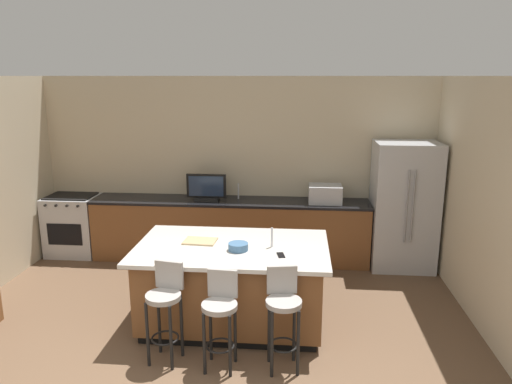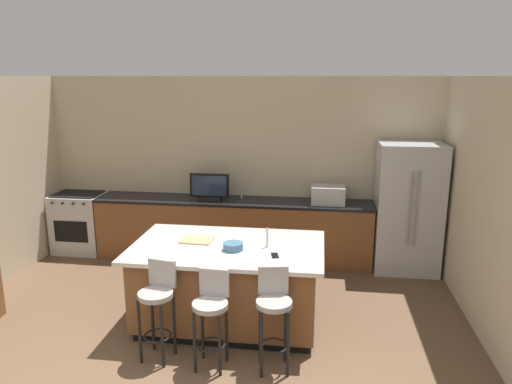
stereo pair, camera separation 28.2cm
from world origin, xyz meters
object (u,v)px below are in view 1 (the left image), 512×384
object	(u,v)px
kitchen_island	(232,284)
bar_stool_center	(220,312)
microwave	(325,194)
cell_phone	(281,255)
tv_monitor	(206,189)
cutting_board	(200,241)
bar_stool_left	(165,304)
bar_stool_right	(283,310)
range_oven	(73,225)
fruit_bowl	(238,247)
refrigerator	(404,206)

from	to	relation	value
kitchen_island	bar_stool_center	distance (m)	0.84
microwave	bar_stool_center	bearing A→B (deg)	-111.63
microwave	cell_phone	distance (m)	2.27
tv_monitor	bar_stool_center	size ratio (longest dim) A/B	0.62
tv_monitor	cutting_board	xyz separation A→B (m)	(0.27, -1.81, -0.18)
bar_stool_left	bar_stool_right	bearing A→B (deg)	9.15
kitchen_island	cell_phone	bearing A→B (deg)	-24.24
bar_stool_left	cell_phone	distance (m)	1.26
microwave	bar_stool_center	xyz separation A→B (m)	(-1.11, -2.79, -0.49)
range_oven	bar_stool_right	bearing A→B (deg)	-39.14
tv_monitor	range_oven	bearing A→B (deg)	178.64
kitchen_island	bar_stool_right	size ratio (longest dim) A/B	2.12
bar_stool_center	fruit_bowl	world-z (taller)	fruit_bowl
kitchen_island	refrigerator	size ratio (longest dim) A/B	1.14
tv_monitor	fruit_bowl	distance (m)	2.17
kitchen_island	tv_monitor	bearing A→B (deg)	108.74
range_oven	cutting_board	world-z (taller)	range_oven
bar_stool_center	fruit_bowl	xyz separation A→B (m)	(0.08, 0.71, 0.40)
range_oven	bar_stool_center	xyz separation A→B (m)	(2.78, -2.79, 0.10)
fruit_bowl	cutting_board	xyz separation A→B (m)	(-0.46, 0.23, -0.03)
bar_stool_right	refrigerator	bearing A→B (deg)	49.21
microwave	fruit_bowl	world-z (taller)	microwave
refrigerator	kitchen_island	bearing A→B (deg)	-139.71
refrigerator	cutting_board	bearing A→B (deg)	-145.36
microwave	bar_stool_left	bearing A→B (deg)	-121.32
kitchen_island	tv_monitor	xyz separation A→B (m)	(-0.64, 1.90, 0.64)
kitchen_island	range_oven	size ratio (longest dim) A/B	2.22
refrigerator	cell_phone	distance (m)	2.72
bar_stool_center	cell_phone	xyz separation A→B (m)	(0.54, 0.59, 0.36)
microwave	cell_phone	world-z (taller)	microwave
refrigerator	cutting_board	size ratio (longest dim) A/B	5.15
cutting_board	range_oven	bearing A→B (deg)	142.34
kitchen_island	fruit_bowl	bearing A→B (deg)	-56.93
refrigerator	bar_stool_right	size ratio (longest dim) A/B	1.86
range_oven	bar_stool_left	xyz separation A→B (m)	(2.23, -2.72, 0.13)
bar_stool_right	bar_stool_center	bearing A→B (deg)	174.50
bar_stool_right	cutting_board	size ratio (longest dim) A/B	2.78
refrigerator	bar_stool_right	distance (m)	3.17
kitchen_island	cell_phone	distance (m)	0.76
tv_monitor	bar_stool_left	size ratio (longest dim) A/B	0.59
range_oven	bar_stool_center	size ratio (longest dim) A/B	1.00
range_oven	bar_stool_center	bearing A→B (deg)	-45.06
fruit_bowl	cell_phone	world-z (taller)	fruit_bowl
refrigerator	cutting_board	xyz separation A→B (m)	(-2.61, -1.80, 0.02)
tv_monitor	bar_stool_left	xyz separation A→B (m)	(0.10, -2.67, -0.52)
fruit_bowl	refrigerator	bearing A→B (deg)	43.36
kitchen_island	bar_stool_left	distance (m)	0.96
tv_monitor	bar_stool_left	distance (m)	2.72
range_oven	fruit_bowl	distance (m)	3.58
range_oven	bar_stool_center	distance (m)	3.94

